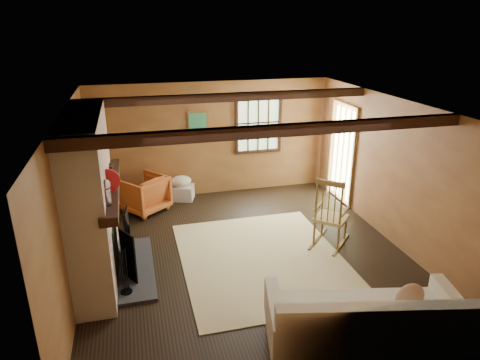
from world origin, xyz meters
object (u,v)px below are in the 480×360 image
object	(u,v)px
sofa	(366,329)
armchair	(144,194)
rocking_chair	(330,217)
laundry_basket	(181,192)
fireplace	(94,206)

from	to	relation	value
sofa	armchair	size ratio (longest dim) A/B	2.94
rocking_chair	armchair	size ratio (longest dim) A/B	1.52
sofa	laundry_basket	bearing A→B (deg)	118.58
rocking_chair	armchair	bearing A→B (deg)	7.27
sofa	laundry_basket	xyz separation A→B (m)	(-1.44, 4.95, -0.16)
fireplace	laundry_basket	distance (m)	3.10
fireplace	rocking_chair	distance (m)	3.71
rocking_chair	sofa	xyz separation A→B (m)	(-0.71, -2.40, -0.19)
laundry_basket	armchair	size ratio (longest dim) A/B	0.63
fireplace	armchair	size ratio (longest dim) A/B	3.04
laundry_basket	armchair	distance (m)	0.89
sofa	rocking_chair	bearing A→B (deg)	85.84
fireplace	rocking_chair	size ratio (longest dim) A/B	2.00
fireplace	rocking_chair	bearing A→B (deg)	-0.10
rocking_chair	laundry_basket	bearing A→B (deg)	-6.18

